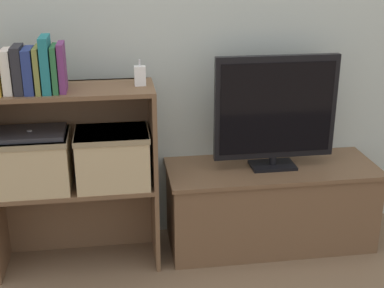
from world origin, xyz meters
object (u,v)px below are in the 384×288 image
(book_olive, at_px, (38,70))
(book_forest, at_px, (55,69))
(book_charcoal, at_px, (19,69))
(tv, at_px, (276,110))
(storage_basket_left, at_px, (33,160))
(book_ivory, at_px, (8,71))
(book_plum, at_px, (62,67))
(book_teal, at_px, (46,64))
(storage_basket_right, at_px, (113,156))
(book_navy, at_px, (29,70))
(tv_stand, at_px, (270,205))
(baby_monitor, at_px, (140,76))
(laptop, at_px, (30,133))

(book_olive, bearing_deg, book_forest, 0.00)
(book_charcoal, distance_m, book_olive, 0.08)
(tv, relative_size, storage_basket_left, 1.78)
(book_ivory, xyz_separation_m, book_plum, (0.22, -0.00, 0.01))
(book_teal, bearing_deg, storage_basket_left, 163.75)
(book_teal, bearing_deg, book_forest, 0.00)
(book_teal, height_order, book_plum, book_teal)
(storage_basket_right, bearing_deg, book_navy, -174.69)
(tv_stand, xyz_separation_m, baby_monitor, (-0.65, -0.04, 0.71))
(tv, bearing_deg, book_plum, -174.81)
(book_ivory, xyz_separation_m, book_navy, (0.09, -0.00, 0.00))
(book_teal, height_order, laptop, book_teal)
(tv, distance_m, book_charcoal, 1.18)
(book_charcoal, height_order, laptop, book_charcoal)
(tv_stand, height_order, book_navy, book_navy)
(book_plum, bearing_deg, book_navy, 180.00)
(book_plum, xyz_separation_m, baby_monitor, (0.33, 0.05, -0.06))
(tv, height_order, book_ivory, book_ivory)
(tv_stand, relative_size, book_teal, 4.47)
(book_ivory, distance_m, book_olive, 0.12)
(book_ivory, xyz_separation_m, book_charcoal, (0.04, -0.00, 0.01))
(book_forest, xyz_separation_m, laptop, (-0.14, 0.03, -0.29))
(baby_monitor, bearing_deg, book_olive, -173.95)
(book_ivory, distance_m, book_forest, 0.19)
(storage_basket_left, distance_m, laptop, 0.13)
(tv, bearing_deg, book_olive, -175.28)
(laptop, bearing_deg, tv, 2.92)
(book_olive, bearing_deg, book_navy, 180.00)
(storage_basket_right, bearing_deg, book_charcoal, -175.29)
(tv, height_order, book_charcoal, book_charcoal)
(tv_stand, relative_size, book_navy, 5.60)
(book_charcoal, relative_size, book_plum, 0.96)
(book_forest, bearing_deg, laptop, 167.72)
(tv_stand, height_order, book_plum, book_plum)
(book_charcoal, distance_m, book_forest, 0.15)
(tv, height_order, book_plum, book_plum)
(baby_monitor, bearing_deg, book_ivory, -175.30)
(storage_basket_right, bearing_deg, book_teal, -173.20)
(book_forest, distance_m, storage_basket_right, 0.48)
(storage_basket_left, bearing_deg, tv_stand, 3.00)
(tv_stand, height_order, book_charcoal, book_charcoal)
(book_navy, relative_size, storage_basket_left, 0.56)
(book_teal, relative_size, storage_basket_right, 0.70)
(book_ivory, height_order, laptop, book_ivory)
(book_ivory, height_order, storage_basket_left, book_ivory)
(book_olive, bearing_deg, tv, 4.72)
(storage_basket_right, bearing_deg, laptop, 180.00)
(book_navy, bearing_deg, storage_basket_left, 136.55)
(book_navy, bearing_deg, tv, 4.56)
(book_forest, height_order, storage_basket_right, book_forest)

